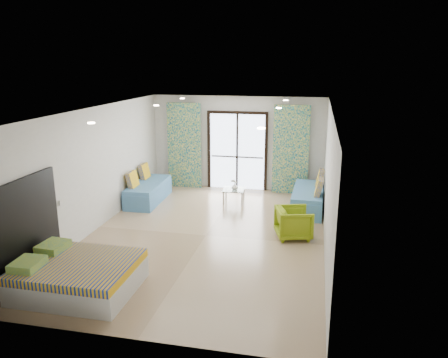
% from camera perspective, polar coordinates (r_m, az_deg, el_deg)
% --- Properties ---
extents(floor, '(5.00, 7.50, 0.01)m').
position_cam_1_polar(floor, '(9.53, -2.37, -7.37)').
color(floor, '#917556').
rests_on(floor, ground).
extents(ceiling, '(5.00, 7.50, 0.01)m').
position_cam_1_polar(ceiling, '(8.86, -2.56, 8.98)').
color(ceiling, silver).
rests_on(ceiling, ground).
extents(wall_back, '(5.00, 0.01, 2.70)m').
position_cam_1_polar(wall_back, '(12.68, 1.77, 4.69)').
color(wall_back, silver).
rests_on(wall_back, ground).
extents(wall_front, '(5.00, 0.01, 2.70)m').
position_cam_1_polar(wall_front, '(5.74, -11.92, -8.79)').
color(wall_front, silver).
rests_on(wall_front, ground).
extents(wall_left, '(0.01, 7.50, 2.70)m').
position_cam_1_polar(wall_left, '(10.01, -16.46, 1.24)').
color(wall_left, silver).
rests_on(wall_left, ground).
extents(wall_right, '(0.01, 7.50, 2.70)m').
position_cam_1_polar(wall_right, '(8.83, 13.45, -0.36)').
color(wall_right, silver).
rests_on(wall_right, ground).
extents(balcony_door, '(1.76, 0.08, 2.28)m').
position_cam_1_polar(balcony_door, '(12.67, 1.74, 4.26)').
color(balcony_door, black).
rests_on(balcony_door, floor).
extents(balcony_rail, '(1.52, 0.03, 0.04)m').
position_cam_1_polar(balcony_rail, '(12.74, 1.74, 2.91)').
color(balcony_rail, '#595451').
rests_on(balcony_rail, balcony_door).
extents(curtain_left, '(1.00, 0.10, 2.50)m').
position_cam_1_polar(curtain_left, '(12.89, -5.19, 4.36)').
color(curtain_left, beige).
rests_on(curtain_left, floor).
extents(curtain_right, '(1.00, 0.10, 2.50)m').
position_cam_1_polar(curtain_right, '(12.35, 8.72, 3.76)').
color(curtain_right, beige).
rests_on(curtain_right, floor).
extents(downlight_a, '(0.12, 0.12, 0.02)m').
position_cam_1_polar(downlight_a, '(7.52, -16.95, 7.02)').
color(downlight_a, '#FFE0B2').
rests_on(downlight_a, ceiling).
extents(downlight_b, '(0.12, 0.12, 0.02)m').
position_cam_1_polar(downlight_b, '(6.65, 4.88, 6.63)').
color(downlight_b, '#FFE0B2').
rests_on(downlight_b, ceiling).
extents(downlight_c, '(0.12, 0.12, 0.02)m').
position_cam_1_polar(downlight_c, '(10.24, -8.84, 9.48)').
color(downlight_c, '#FFE0B2').
rests_on(downlight_c, ceiling).
extents(downlight_d, '(0.12, 0.12, 0.02)m').
position_cam_1_polar(downlight_d, '(9.61, 7.19, 9.18)').
color(downlight_d, '#FFE0B2').
rests_on(downlight_d, ceiling).
extents(downlight_e, '(0.12, 0.12, 0.02)m').
position_cam_1_polar(downlight_e, '(12.12, -5.47, 10.44)').
color(downlight_e, '#FFE0B2').
rests_on(downlight_e, ceiling).
extents(downlight_f, '(0.12, 0.12, 0.02)m').
position_cam_1_polar(downlight_f, '(11.60, 8.08, 10.15)').
color(downlight_f, '#FFE0B2').
rests_on(downlight_f, ceiling).
extents(headboard, '(0.06, 2.10, 1.50)m').
position_cam_1_polar(headboard, '(7.91, -25.27, -5.55)').
color(headboard, black).
rests_on(headboard, floor).
extents(switch_plate, '(0.02, 0.10, 0.10)m').
position_cam_1_polar(switch_plate, '(8.87, -20.53, -2.88)').
color(switch_plate, silver).
rests_on(switch_plate, wall_left).
extents(bed, '(1.83, 1.49, 0.63)m').
position_cam_1_polar(bed, '(7.68, -18.59, -11.85)').
color(bed, silver).
rests_on(bed, floor).
extents(daybed_left, '(0.78, 1.89, 0.92)m').
position_cam_1_polar(daybed_left, '(11.88, -9.91, -1.53)').
color(daybed_left, teal).
rests_on(daybed_left, floor).
extents(daybed_right, '(0.79, 1.94, 0.95)m').
position_cam_1_polar(daybed_right, '(11.25, 10.98, -2.50)').
color(daybed_right, teal).
rests_on(daybed_right, floor).
extents(coffee_table, '(0.59, 0.59, 0.64)m').
position_cam_1_polar(coffee_table, '(11.58, 1.29, -1.52)').
color(coffee_table, silver).
rests_on(coffee_table, floor).
extents(vase, '(0.19, 0.19, 0.17)m').
position_cam_1_polar(vase, '(11.48, 1.41, -1.02)').
color(vase, white).
rests_on(vase, coffee_table).
extents(armchair, '(0.83, 0.86, 0.72)m').
position_cam_1_polar(armchair, '(9.42, 9.09, -5.48)').
color(armchair, olive).
rests_on(armchair, floor).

